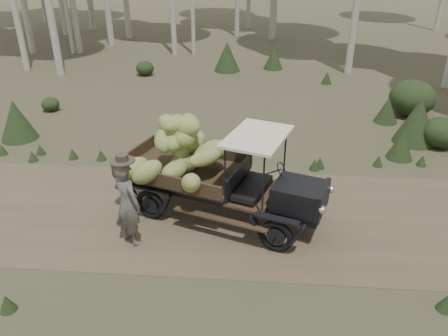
% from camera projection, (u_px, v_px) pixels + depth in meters
% --- Properties ---
extents(ground, '(120.00, 120.00, 0.00)m').
position_uv_depth(ground, '(182.00, 213.00, 9.36)').
color(ground, '#473D2B').
rests_on(ground, ground).
extents(dirt_track, '(70.00, 4.00, 0.01)m').
position_uv_depth(dirt_track, '(182.00, 213.00, 9.36)').
color(dirt_track, brown).
rests_on(dirt_track, ground).
extents(banana_truck, '(4.53, 2.77, 2.18)m').
position_uv_depth(banana_truck, '(198.00, 158.00, 8.88)').
color(banana_truck, black).
rests_on(banana_truck, ground).
extents(farmer, '(0.75, 0.71, 1.87)m').
position_uv_depth(farmer, '(127.00, 202.00, 8.09)').
color(farmer, '#4F4B48').
rests_on(farmer, ground).
extents(undergrowth, '(21.39, 24.60, 1.33)m').
position_uv_depth(undergrowth, '(329.00, 195.00, 9.01)').
color(undergrowth, '#233319').
rests_on(undergrowth, ground).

